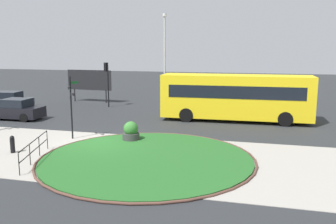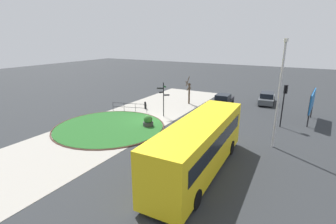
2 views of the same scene
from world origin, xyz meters
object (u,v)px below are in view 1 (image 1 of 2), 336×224
at_px(bollard_foreground, 12,144).
at_px(car_near_lane, 16,110).
at_px(planter_near_signpost, 131,132).
at_px(bus_yellow, 236,97).
at_px(lamppost_tall, 165,59).
at_px(billboard_left, 90,80).
at_px(car_far_lane, 6,100).
at_px(signpost_directional, 71,103).
at_px(traffic_light_near, 107,75).

height_order(bollard_foreground, car_near_lane, car_near_lane).
xyz_separation_m(bollard_foreground, planter_near_signpost, (4.97, 3.72, 0.05)).
bearing_deg(bus_yellow, planter_near_signpost, 52.53).
height_order(lamppost_tall, billboard_left, lamppost_tall).
bearing_deg(bollard_foreground, car_far_lane, 129.20).
xyz_separation_m(signpost_directional, car_far_lane, (-11.31, 8.67, -1.46)).
bearing_deg(car_far_lane, billboard_left, -144.14).
bearing_deg(bollard_foreground, car_near_lane, 125.93).
bearing_deg(planter_near_signpost, traffic_light_near, 119.80).
relative_size(bus_yellow, planter_near_signpost, 9.35).
bearing_deg(signpost_directional, traffic_light_near, 103.85).
xyz_separation_m(signpost_directional, traffic_light_near, (-2.78, 11.27, 0.77)).
xyz_separation_m(bollard_foreground, bus_yellow, (10.28, 11.08, 1.32)).
relative_size(signpost_directional, bus_yellow, 0.34).
bearing_deg(lamppost_tall, bollard_foreground, -105.48).
relative_size(bus_yellow, traffic_light_near, 2.70).
distance_m(lamppost_tall, billboard_left, 8.78).
height_order(bollard_foreground, bus_yellow, bus_yellow).
xyz_separation_m(traffic_light_near, lamppost_tall, (5.33, -0.01, 1.42)).
distance_m(car_near_lane, billboard_left, 9.51).
bearing_deg(lamppost_tall, car_near_lane, -143.95).
xyz_separation_m(bus_yellow, traffic_light_near, (-11.57, 3.55, 1.11)).
relative_size(bus_yellow, car_near_lane, 2.59).
xyz_separation_m(car_far_lane, billboard_left, (5.69, 4.91, 1.45)).
bearing_deg(lamppost_tall, traffic_light_near, 179.84).
distance_m(car_far_lane, traffic_light_near, 9.19).
bearing_deg(planter_near_signpost, car_far_lane, 150.65).
bearing_deg(traffic_light_near, car_near_lane, 74.89).
height_order(bollard_foreground, lamppost_tall, lamppost_tall).
height_order(bollard_foreground, car_far_lane, car_far_lane).
bearing_deg(lamppost_tall, planter_near_signpost, -85.19).
height_order(traffic_light_near, lamppost_tall, lamppost_tall).
height_order(car_near_lane, billboard_left, billboard_left).
relative_size(traffic_light_near, planter_near_signpost, 3.47).
relative_size(bus_yellow, billboard_left, 2.26).
relative_size(signpost_directional, bollard_foreground, 4.07).
distance_m(car_far_lane, planter_near_signpost, 16.96).
bearing_deg(car_near_lane, bollard_foreground, 123.92).
relative_size(car_far_lane, billboard_left, 0.98).
height_order(signpost_directional, billboard_left, signpost_directional).
bearing_deg(billboard_left, traffic_light_near, -34.92).
height_order(bus_yellow, car_far_lane, bus_yellow).
xyz_separation_m(signpost_directional, planter_near_signpost, (3.47, 0.36, -1.61)).
distance_m(car_near_lane, lamppost_tall, 12.40).
bearing_deg(planter_near_signpost, bus_yellow, 54.17).
relative_size(traffic_light_near, lamppost_tall, 0.49).
xyz_separation_m(lamppost_tall, billboard_left, (-8.18, 2.32, -2.19)).
xyz_separation_m(signpost_directional, bollard_foreground, (-1.49, -3.37, -1.66)).
height_order(bus_yellow, traffic_light_near, traffic_light_near).
height_order(bus_yellow, billboard_left, bus_yellow).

